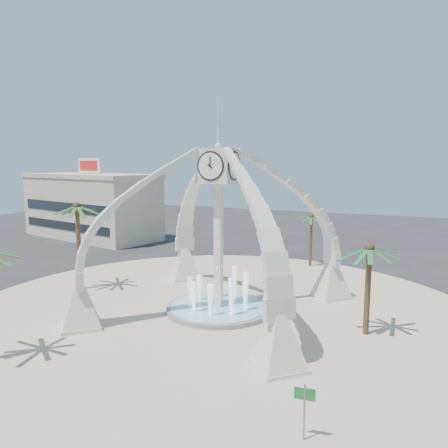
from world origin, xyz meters
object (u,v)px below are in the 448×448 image
at_px(fountain, 219,308).
at_px(street_sign, 305,401).
at_px(clock_tower, 218,228).
at_px(palm_west, 77,208).
at_px(palm_north, 311,217).
at_px(palm_east, 370,249).

xyz_separation_m(fountain, street_sign, (9.96, -12.61, 1.47)).
xyz_separation_m(clock_tower, palm_west, (-13.72, -0.03, 0.90)).
bearing_deg(palm_north, street_sign, -76.43).
bearing_deg(palm_east, palm_north, 114.89).
distance_m(fountain, palm_west, 15.45).
distance_m(fountain, palm_east, 12.09).
xyz_separation_m(palm_west, street_sign, (23.68, -12.58, -5.63)).
bearing_deg(palm_north, palm_west, -133.17).
bearing_deg(clock_tower, palm_east, 0.36).
bearing_deg(clock_tower, street_sign, -51.70).
height_order(clock_tower, palm_east, clock_tower).
relative_size(fountain, street_sign, 3.25).
xyz_separation_m(palm_north, street_sign, (7.26, -30.09, -3.66)).
bearing_deg(fountain, palm_east, 0.36).
bearing_deg(palm_west, fountain, 0.11).
height_order(palm_east, palm_north, palm_east).
xyz_separation_m(palm_west, palm_north, (16.42, 17.51, -1.97)).
xyz_separation_m(clock_tower, fountain, (0.00, 0.00, -6.20)).
bearing_deg(palm_north, palm_east, -65.11).
distance_m(clock_tower, palm_east, 10.80).
bearing_deg(street_sign, palm_east, 77.44).
bearing_deg(clock_tower, palm_north, 81.22).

